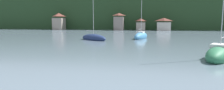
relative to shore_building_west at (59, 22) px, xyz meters
name	(u,v)px	position (x,y,z in m)	size (l,w,h in m)	color
wooded_hillside	(135,16)	(37.81, 40.98, 4.31)	(352.00, 62.72, 41.54)	#264223
shore_building_west	(59,22)	(0.00, 0.00, 0.00)	(5.63, 5.62, 8.85)	gray
shore_building_westcentral	(119,22)	(32.38, -0.79, -0.16)	(4.99, 3.97, 8.52)	gray
shore_building_central	(141,24)	(43.18, 0.14, -1.38)	(4.44, 5.92, 5.98)	gray
shore_building_eastcentral	(164,24)	(53.97, -0.59, -1.37)	(6.52, 4.39, 6.02)	beige
sailboat_far_0	(94,38)	(34.89, -53.64, -3.88)	(7.61, 6.31, 10.48)	navy
sailboat_mid_3	(220,54)	(54.21, -72.03, -3.79)	(5.54, 7.53, 11.70)	#2D754C
sailboat_far_9	(141,36)	(45.05, -47.80, -3.77)	(4.03, 8.24, 11.86)	teal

